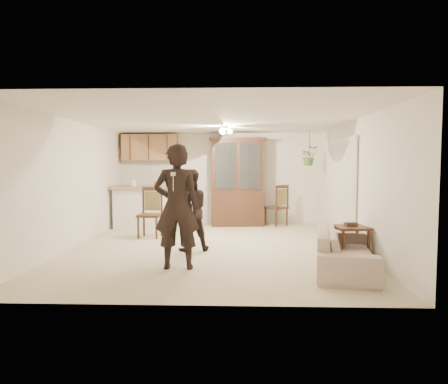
{
  "coord_description": "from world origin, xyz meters",
  "views": [
    {
      "loc": [
        0.49,
        -7.78,
        1.65
      ],
      "look_at": [
        0.21,
        0.4,
        1.07
      ],
      "focal_mm": 32.0,
      "sensor_mm": 36.0,
      "label": 1
    }
  ],
  "objects_px": {
    "child": "(189,215)",
    "chair_hutch_right": "(276,214)",
    "side_table": "(350,243)",
    "chair_hutch_left": "(170,214)",
    "sofa": "(345,246)",
    "china_hutch": "(237,182)",
    "adult": "(177,212)",
    "chair_bar": "(150,223)"
  },
  "relations": [
    {
      "from": "chair_bar",
      "to": "chair_hutch_left",
      "type": "relative_size",
      "value": 1.02
    },
    {
      "from": "side_table",
      "to": "adult",
      "type": "bearing_deg",
      "value": -168.23
    },
    {
      "from": "chair_bar",
      "to": "chair_hutch_right",
      "type": "relative_size",
      "value": 1.02
    },
    {
      "from": "side_table",
      "to": "chair_hutch_right",
      "type": "bearing_deg",
      "value": 102.89
    },
    {
      "from": "china_hutch",
      "to": "chair_bar",
      "type": "distance_m",
      "value": 2.8
    },
    {
      "from": "china_hutch",
      "to": "chair_bar",
      "type": "bearing_deg",
      "value": -142.22
    },
    {
      "from": "chair_hutch_right",
      "to": "chair_hutch_left",
      "type": "bearing_deg",
      "value": -38.15
    },
    {
      "from": "china_hutch",
      "to": "chair_hutch_right",
      "type": "relative_size",
      "value": 2.14
    },
    {
      "from": "child",
      "to": "chair_hutch_left",
      "type": "relative_size",
      "value": 1.22
    },
    {
      "from": "side_table",
      "to": "chair_hutch_right",
      "type": "xyz_separation_m",
      "value": [
        -0.88,
        3.87,
        0.0
      ]
    },
    {
      "from": "adult",
      "to": "side_table",
      "type": "height_order",
      "value": "adult"
    },
    {
      "from": "sofa",
      "to": "adult",
      "type": "distance_m",
      "value": 2.69
    },
    {
      "from": "sofa",
      "to": "chair_bar",
      "type": "bearing_deg",
      "value": 65.92
    },
    {
      "from": "sofa",
      "to": "chair_hutch_left",
      "type": "bearing_deg",
      "value": 49.91
    },
    {
      "from": "child",
      "to": "chair_hutch_right",
      "type": "height_order",
      "value": "child"
    },
    {
      "from": "child",
      "to": "chair_hutch_right",
      "type": "xyz_separation_m",
      "value": [
        1.95,
        3.15,
        -0.37
      ]
    },
    {
      "from": "side_table",
      "to": "chair_hutch_left",
      "type": "bearing_deg",
      "value": 133.98
    },
    {
      "from": "adult",
      "to": "chair_hutch_left",
      "type": "distance_m",
      "value": 4.59
    },
    {
      "from": "chair_bar",
      "to": "adult",
      "type": "bearing_deg",
      "value": -64.91
    },
    {
      "from": "sofa",
      "to": "chair_hutch_right",
      "type": "height_order",
      "value": "chair_hutch_right"
    },
    {
      "from": "sofa",
      "to": "adult",
      "type": "xyz_separation_m",
      "value": [
        -2.63,
        -0.03,
        0.53
      ]
    },
    {
      "from": "child",
      "to": "chair_hutch_right",
      "type": "relative_size",
      "value": 1.23
    },
    {
      "from": "child",
      "to": "china_hutch",
      "type": "relative_size",
      "value": 0.58
    },
    {
      "from": "china_hutch",
      "to": "chair_hutch_right",
      "type": "distance_m",
      "value": 1.35
    },
    {
      "from": "chair_bar",
      "to": "chair_hutch_right",
      "type": "xyz_separation_m",
      "value": [
        3.01,
        1.8,
        -0.01
      ]
    },
    {
      "from": "sofa",
      "to": "child",
      "type": "relative_size",
      "value": 1.39
    },
    {
      "from": "child",
      "to": "china_hutch",
      "type": "distance_m",
      "value": 3.32
    },
    {
      "from": "child",
      "to": "chair_hutch_right",
      "type": "distance_m",
      "value": 3.73
    },
    {
      "from": "side_table",
      "to": "chair_hutch_left",
      "type": "height_order",
      "value": "chair_hutch_left"
    },
    {
      "from": "side_table",
      "to": "chair_hutch_left",
      "type": "xyz_separation_m",
      "value": [
        -3.74,
        3.87,
        0.0
      ]
    },
    {
      "from": "sofa",
      "to": "side_table",
      "type": "height_order",
      "value": "sofa"
    },
    {
      "from": "child",
      "to": "side_table",
      "type": "relative_size",
      "value": 2.04
    },
    {
      "from": "adult",
      "to": "sofa",
      "type": "bearing_deg",
      "value": 178.19
    },
    {
      "from": "adult",
      "to": "side_table",
      "type": "xyz_separation_m",
      "value": [
        2.87,
        0.6,
        -0.59
      ]
    },
    {
      "from": "side_table",
      "to": "chair_hutch_left",
      "type": "distance_m",
      "value": 5.38
    },
    {
      "from": "sofa",
      "to": "child",
      "type": "height_order",
      "value": "child"
    },
    {
      "from": "child",
      "to": "side_table",
      "type": "xyz_separation_m",
      "value": [
        2.84,
        -0.71,
        -0.37
      ]
    },
    {
      "from": "sofa",
      "to": "adult",
      "type": "height_order",
      "value": "adult"
    },
    {
      "from": "sofa",
      "to": "china_hutch",
      "type": "bearing_deg",
      "value": 32.51
    },
    {
      "from": "sofa",
      "to": "china_hutch",
      "type": "xyz_separation_m",
      "value": [
        -1.69,
        4.44,
        0.79
      ]
    },
    {
      "from": "adult",
      "to": "chair_hutch_left",
      "type": "bearing_deg",
      "value": -81.5
    },
    {
      "from": "chair_bar",
      "to": "chair_hutch_left",
      "type": "height_order",
      "value": "chair_bar"
    }
  ]
}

